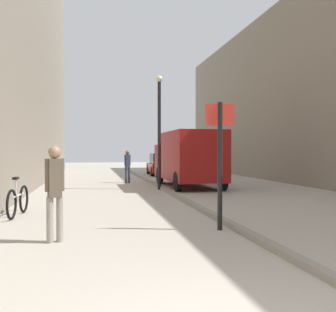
# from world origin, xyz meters

# --- Properties ---
(ground_plane) EXTENTS (80.00, 80.00, 0.00)m
(ground_plane) POSITION_xyz_m (0.00, 12.00, 0.00)
(ground_plane) COLOR #A8A093
(kerb_strip) EXTENTS (0.16, 40.00, 0.12)m
(kerb_strip) POSITION_xyz_m (1.58, 12.00, 0.06)
(kerb_strip) COLOR gray
(kerb_strip) RESTS_ON ground_plane
(pedestrian_main_foreground) EXTENTS (0.32, 0.23, 1.65)m
(pedestrian_main_foreground) POSITION_xyz_m (0.47, 16.77, 0.95)
(pedestrian_main_foreground) COLOR #2D3851
(pedestrian_main_foreground) RESTS_ON ground_plane
(pedestrian_mid_block) EXTENTS (0.33, 0.24, 1.70)m
(pedestrian_mid_block) POSITION_xyz_m (-1.94, 4.41, 0.98)
(pedestrian_mid_block) COLOR gray
(pedestrian_mid_block) RESTS_ON ground_plane
(delivery_van) EXTENTS (2.17, 5.46, 2.46)m
(delivery_van) POSITION_xyz_m (2.97, 14.17, 1.32)
(delivery_van) COLOR maroon
(delivery_van) RESTS_ON ground_plane
(parked_car) EXTENTS (2.02, 4.29, 1.45)m
(parked_car) POSITION_xyz_m (3.38, 22.83, 0.71)
(parked_car) COLOR maroon
(parked_car) RESTS_ON ground_plane
(street_sign_post) EXTENTS (0.60, 0.11, 2.60)m
(street_sign_post) POSITION_xyz_m (1.26, 4.84, 1.55)
(street_sign_post) COLOR black
(street_sign_post) RESTS_ON ground_plane
(lamp_post) EXTENTS (0.28, 0.28, 4.76)m
(lamp_post) POSITION_xyz_m (1.47, 13.22, 2.72)
(lamp_post) COLOR black
(lamp_post) RESTS_ON ground_plane
(bicycle_leaning) EXTENTS (0.23, 1.77, 0.98)m
(bicycle_leaning) POSITION_xyz_m (-3.09, 7.42, 0.38)
(bicycle_leaning) COLOR black
(bicycle_leaning) RESTS_ON ground_plane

